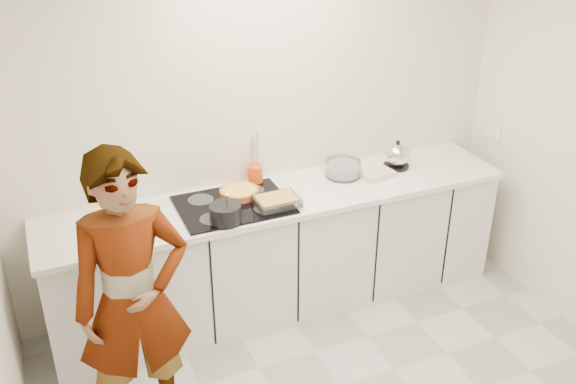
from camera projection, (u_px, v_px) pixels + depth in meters
name	position (u px, v px, depth m)	size (l,w,h in m)	color
wall_back	(264.00, 125.00, 4.42)	(3.60, 0.00, 2.60)	silver
base_cabinets	(282.00, 254.00, 4.55)	(3.20, 0.58, 0.87)	silver
countertop	(282.00, 197.00, 4.34)	(3.24, 0.64, 0.04)	white
hob	(233.00, 205.00, 4.19)	(0.72, 0.54, 0.01)	black
tart_dish	(239.00, 192.00, 4.29)	(0.35, 0.35, 0.04)	#B54C2A
saucepan	(225.00, 213.00, 3.96)	(0.26, 0.26, 0.19)	black
baking_dish	(277.00, 201.00, 4.16)	(0.29, 0.21, 0.05)	silver
mixing_bowl	(343.00, 169.00, 4.57)	(0.29, 0.29, 0.12)	silver
tea_towel	(376.00, 174.00, 4.58)	(0.23, 0.17, 0.04)	white
kettle	(397.00, 156.00, 4.69)	(0.19, 0.19, 0.21)	black
utensil_crock	(255.00, 174.00, 4.46)	(0.11, 0.11, 0.13)	#E0490C
cook	(133.00, 301.00, 3.37)	(0.62, 0.41, 1.71)	silver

